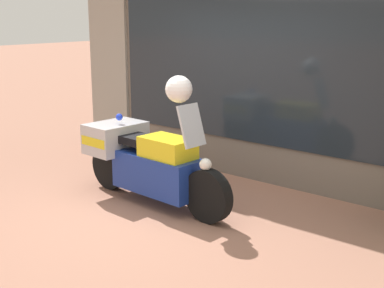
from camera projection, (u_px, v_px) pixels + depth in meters
ground_plane at (160, 214)px, 6.27m from camera, size 60.00×60.00×0.00m
shop_building at (234, 32)px, 7.52m from camera, size 6.55×0.55×4.04m
window_display at (279, 150)px, 7.44m from camera, size 5.22×0.30×1.80m
paramedic_motorcycle at (145, 159)px, 6.60m from camera, size 2.35×0.76×1.31m
white_helmet at (179, 89)px, 5.99m from camera, size 0.31×0.31×0.31m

